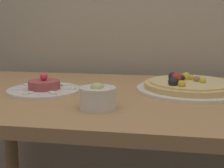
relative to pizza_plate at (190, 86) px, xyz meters
name	(u,v)px	position (x,y,z in m)	size (l,w,h in m)	color
dining_table	(132,125)	(-0.19, -0.08, -0.13)	(1.37, 0.76, 0.79)	#AD7F51
pizza_plate	(190,86)	(0.00, 0.00, 0.00)	(0.37, 0.37, 0.06)	silver
tartare_plate	(44,88)	(-0.49, -0.10, 0.00)	(0.25, 0.25, 0.07)	silver
small_bowl	(98,97)	(-0.27, -0.28, 0.02)	(0.10, 0.10, 0.08)	silver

